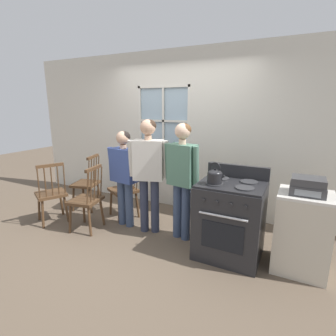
% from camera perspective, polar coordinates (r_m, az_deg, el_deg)
% --- Properties ---
extents(ground_plane, '(16.00, 16.00, 0.00)m').
position_cam_1_polar(ground_plane, '(3.75, -6.57, -15.37)').
color(ground_plane, brown).
extents(wall_back, '(6.40, 0.16, 2.70)m').
position_cam_1_polar(wall_back, '(4.53, 3.01, 7.63)').
color(wall_back, silver).
rests_on(wall_back, ground_plane).
extents(chair_by_window, '(0.47, 0.49, 0.97)m').
position_cam_1_polar(chair_by_window, '(4.02, -17.27, -6.78)').
color(chair_by_window, '#4C331E').
rests_on(chair_by_window, ground_plane).
extents(chair_near_wall, '(0.56, 0.56, 0.97)m').
position_cam_1_polar(chair_near_wall, '(4.37, -9.42, -4.72)').
color(chair_near_wall, '#4C331E').
rests_on(chair_near_wall, ground_plane).
extents(chair_center_cluster, '(0.50, 0.51, 0.97)m').
position_cam_1_polar(chair_center_cluster, '(4.83, -17.24, -3.35)').
color(chair_center_cluster, '#4C331E').
rests_on(chair_center_cluster, ground_plane).
extents(chair_near_stove, '(0.55, 0.56, 0.97)m').
position_cam_1_polar(chair_near_stove, '(4.48, -24.05, -5.30)').
color(chair_near_stove, '#4C331E').
rests_on(chair_near_stove, ground_plane).
extents(person_elderly_left, '(0.57, 0.27, 1.45)m').
position_cam_1_polar(person_elderly_left, '(3.92, -9.54, -0.50)').
color(person_elderly_left, '#384766').
rests_on(person_elderly_left, ground_plane).
extents(person_teen_center, '(0.57, 0.33, 1.62)m').
position_cam_1_polar(person_teen_center, '(3.64, -4.19, 0.59)').
color(person_teen_center, '#2D3347').
rests_on(person_teen_center, ground_plane).
extents(person_adult_right, '(0.53, 0.27, 1.59)m').
position_cam_1_polar(person_adult_right, '(3.45, 3.09, -0.70)').
color(person_adult_right, '#384766').
rests_on(person_adult_right, ground_plane).
extents(stove, '(0.76, 0.68, 1.08)m').
position_cam_1_polar(stove, '(3.29, 13.30, -10.80)').
color(stove, '#232326').
rests_on(stove, ground_plane).
extents(kettle, '(0.21, 0.17, 0.25)m').
position_cam_1_polar(kettle, '(3.03, 10.14, -1.72)').
color(kettle, black).
rests_on(kettle, stove).
extents(potted_plant, '(0.11, 0.11, 0.28)m').
position_cam_1_polar(potted_plant, '(4.53, 1.32, 3.85)').
color(potted_plant, '#42474C').
rests_on(potted_plant, wall_back).
extents(side_counter, '(0.55, 0.50, 0.90)m').
position_cam_1_polar(side_counter, '(3.30, 27.09, -12.36)').
color(side_counter, beige).
rests_on(side_counter, ground_plane).
extents(stereo, '(0.34, 0.29, 0.18)m').
position_cam_1_polar(stereo, '(3.10, 28.16, -3.50)').
color(stereo, '#38383A').
rests_on(stereo, side_counter).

